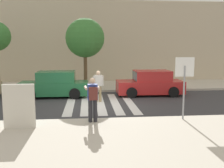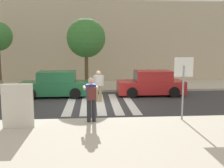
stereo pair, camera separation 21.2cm
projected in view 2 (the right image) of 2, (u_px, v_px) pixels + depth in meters
The scene contains 16 objects.
ground_plane at pixel (100, 104), 13.92m from camera, with size 120.00×120.00×0.00m, color #38383A.
sidewalk_near at pixel (108, 147), 7.80m from camera, with size 60.00×6.00×0.14m, color beige.
sidewalk_far at pixel (98, 86), 19.83m from camera, with size 60.00×4.80×0.14m, color beige.
building_facade_far at pixel (96, 42), 23.69m from camera, with size 56.00×4.00×6.79m, color beige.
crosswalk_stripe_0 at pixel (70, 104), 14.00m from camera, with size 0.44×5.20×0.01m, color silver.
crosswalk_stripe_1 at pixel (85, 103), 14.06m from camera, with size 0.44×5.20×0.01m, color silver.
crosswalk_stripe_2 at pixel (100, 103), 14.12m from camera, with size 0.44×5.20×0.01m, color silver.
crosswalk_stripe_3 at pixel (115, 103), 14.18m from camera, with size 0.44×5.20×0.01m, color silver.
crosswalk_stripe_4 at pixel (130, 103), 14.24m from camera, with size 0.44×5.20×0.01m, color silver.
stop_sign at pixel (183, 75), 10.28m from camera, with size 0.76×0.08×2.49m.
photographer_with_backpack at pixel (91, 96), 10.02m from camera, with size 0.63×0.87×1.72m.
pedestrian_crossing at pixel (99, 84), 14.38m from camera, with size 0.58×0.28×1.72m.
parked_car_green at pixel (56, 85), 15.88m from camera, with size 4.10×1.92×1.55m.
parked_car_red at pixel (151, 84), 16.34m from camera, with size 4.10×1.92×1.55m.
street_tree_center at pixel (86, 38), 17.60m from camera, with size 2.62×2.62×4.76m.
advertising_board at pixel (18, 106), 9.33m from camera, with size 1.10×0.11×1.60m.
Camera 2 is at (-0.45, -13.63, 3.07)m, focal length 42.00 mm.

